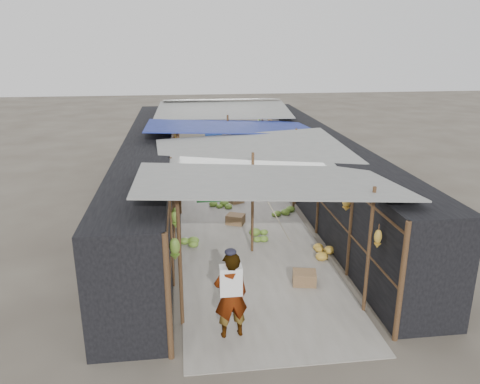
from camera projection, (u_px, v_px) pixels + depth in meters
name	position (u px, v px, depth m)	size (l,w,h in m)	color
ground	(275.00, 317.00, 9.15)	(80.00, 80.00, 0.00)	#6B6356
aisle_slab	(236.00, 206.00, 15.28)	(3.60, 16.00, 0.02)	#9E998E
stall_left	(150.00, 175.00, 14.60)	(1.40, 15.00, 2.30)	black
stall_right	(318.00, 169.00, 15.25)	(1.40, 15.00, 2.30)	black
crate_near	(235.00, 219.00, 13.72)	(0.50, 0.40, 0.30)	#916949
crate_mid	(304.00, 278.00, 10.32)	(0.51, 0.41, 0.31)	#916949
crate_back	(236.00, 199.00, 15.51)	(0.43, 0.35, 0.27)	#916949
black_basin	(257.00, 169.00, 19.27)	(0.66, 0.66, 0.20)	black
vendor_elderly	(231.00, 295.00, 8.31)	(0.61, 0.40, 1.67)	white
shopper_blue	(228.00, 171.00, 16.77)	(0.67, 0.52, 1.39)	#2052A0
vendor_seated	(249.00, 167.00, 18.00)	(0.64, 0.37, 0.99)	#443E3A
market_canopy	(235.00, 131.00, 14.86)	(5.62, 15.20, 2.77)	brown
hanging_bananas	(234.00, 155.00, 14.97)	(3.96, 13.81, 0.85)	olive
floor_bananas	(247.00, 209.00, 14.57)	(3.95, 9.40, 0.35)	olive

